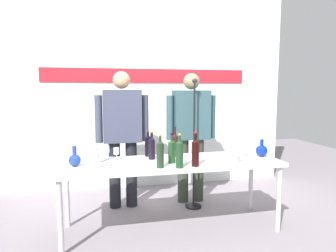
# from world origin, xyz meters

# --- Properties ---
(ground_plane) EXTENTS (10.00, 10.00, 0.00)m
(ground_plane) POSITION_xyz_m (0.00, 0.00, 0.00)
(ground_plane) COLOR gray
(back_wall) EXTENTS (4.27, 0.11, 3.00)m
(back_wall) POSITION_xyz_m (0.00, 1.55, 1.50)
(back_wall) COLOR white
(back_wall) RESTS_ON ground
(display_table) EXTENTS (2.25, 0.69, 0.73)m
(display_table) POSITION_xyz_m (0.00, 0.00, 0.67)
(display_table) COLOR silver
(display_table) RESTS_ON ground
(decanter_blue_left) EXTENTS (0.12, 0.12, 0.20)m
(decanter_blue_left) POSITION_xyz_m (-0.95, -0.00, 0.79)
(decanter_blue_left) COLOR #1F3AA0
(decanter_blue_left) RESTS_ON display_table
(decanter_blue_right) EXTENTS (0.13, 0.13, 0.19)m
(decanter_blue_right) POSITION_xyz_m (1.02, -0.00, 0.79)
(decanter_blue_right) COLOR #0D25B0
(decanter_blue_right) RESTS_ON display_table
(presenter_left) EXTENTS (0.65, 0.22, 1.68)m
(presenter_left) POSITION_xyz_m (-0.44, 0.74, 0.97)
(presenter_left) COLOR black
(presenter_left) RESTS_ON ground
(presenter_right) EXTENTS (0.65, 0.22, 1.66)m
(presenter_right) POSITION_xyz_m (0.44, 0.74, 0.96)
(presenter_right) COLOR #2E392A
(presenter_right) RESTS_ON ground
(wine_bottle_0) EXTENTS (0.07, 0.07, 0.28)m
(wine_bottle_0) POSITION_xyz_m (-0.19, 0.29, 0.85)
(wine_bottle_0) COLOR black
(wine_bottle_0) RESTS_ON display_table
(wine_bottle_1) EXTENTS (0.07, 0.07, 0.30)m
(wine_bottle_1) POSITION_xyz_m (-0.18, 0.14, 0.85)
(wine_bottle_1) COLOR black
(wine_bottle_1) RESTS_ON display_table
(wine_bottle_2) EXTENTS (0.07, 0.07, 0.33)m
(wine_bottle_2) POSITION_xyz_m (0.18, -0.25, 0.87)
(wine_bottle_2) COLOR black
(wine_bottle_2) RESTS_ON display_table
(wine_bottle_3) EXTENTS (0.07, 0.07, 0.33)m
(wine_bottle_3) POSITION_xyz_m (0.09, 0.21, 0.86)
(wine_bottle_3) COLOR #341415
(wine_bottle_3) RESTS_ON display_table
(wine_bottle_4) EXTENTS (0.07, 0.07, 0.33)m
(wine_bottle_4) POSITION_xyz_m (0.01, -0.28, 0.87)
(wine_bottle_4) COLOR #1A3E21
(wine_bottle_4) RESTS_ON display_table
(wine_bottle_5) EXTENTS (0.07, 0.07, 0.32)m
(wine_bottle_5) POSITION_xyz_m (-0.16, -0.23, 0.86)
(wine_bottle_5) COLOR #1E311C
(wine_bottle_5) RESTS_ON display_table
(wine_bottle_6) EXTENTS (0.07, 0.07, 0.30)m
(wine_bottle_6) POSITION_xyz_m (-0.01, -0.07, 0.85)
(wine_bottle_6) COLOR #1A3E1E
(wine_bottle_6) RESTS_ON display_table
(wine_glass_left_0) EXTENTS (0.06, 0.06, 0.17)m
(wine_glass_left_0) POSITION_xyz_m (-0.75, 0.07, 0.85)
(wine_glass_left_0) COLOR white
(wine_glass_left_0) RESTS_ON display_table
(wine_glass_left_1) EXTENTS (0.06, 0.06, 0.14)m
(wine_glass_left_1) POSITION_xyz_m (-0.55, 0.14, 0.82)
(wine_glass_left_1) COLOR white
(wine_glass_left_1) RESTS_ON display_table
(wine_glass_left_2) EXTENTS (0.07, 0.07, 0.15)m
(wine_glass_left_2) POSITION_xyz_m (-0.65, 0.19, 0.84)
(wine_glass_left_2) COLOR white
(wine_glass_left_2) RESTS_ON display_table
(wine_glass_left_3) EXTENTS (0.07, 0.07, 0.17)m
(wine_glass_left_3) POSITION_xyz_m (-0.76, -0.14, 0.85)
(wine_glass_left_3) COLOR white
(wine_glass_left_3) RESTS_ON display_table
(wine_glass_right_0) EXTENTS (0.06, 0.06, 0.15)m
(wine_glass_right_0) POSITION_xyz_m (0.63, -0.22, 0.83)
(wine_glass_right_0) COLOR white
(wine_glass_right_0) RESTS_ON display_table
(wine_glass_right_1) EXTENTS (0.07, 0.07, 0.15)m
(wine_glass_right_1) POSITION_xyz_m (0.68, -0.09, 0.83)
(wine_glass_right_1) COLOR white
(wine_glass_right_1) RESTS_ON display_table
(wine_glass_right_2) EXTENTS (0.06, 0.06, 0.15)m
(wine_glass_right_2) POSITION_xyz_m (0.84, 0.04, 0.83)
(wine_glass_right_2) COLOR white
(wine_glass_right_2) RESTS_ON display_table
(microphone_stand) EXTENTS (0.20, 0.20, 1.59)m
(microphone_stand) POSITION_xyz_m (0.41, 0.52, 0.54)
(microphone_stand) COLOR black
(microphone_stand) RESTS_ON ground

